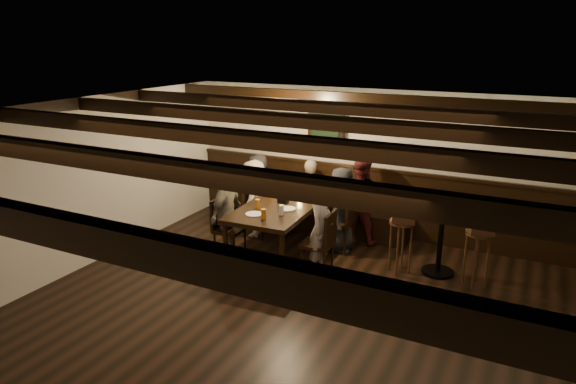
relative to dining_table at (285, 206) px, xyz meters
The scene contains 27 objects.
room 0.70m from the dining_table, 15.13° to the left, with size 7.00×7.00×7.00m.
dining_table is the anchor object (origin of this frame).
chair_left_near 0.97m from the dining_table, 150.79° to the left, with size 0.44×0.44×0.91m.
chair_left_far 0.97m from the dining_table, 145.13° to the right, with size 0.43×0.43×0.90m.
chair_right_near 0.97m from the dining_table, 34.82° to the left, with size 0.46×0.46×0.96m.
chair_right_far 0.97m from the dining_table, 29.22° to the right, with size 0.43×0.43×0.90m.
person_bench_left 1.28m from the dining_table, 137.82° to the left, with size 0.62×0.41×1.27m, color #262528.
person_bench_centre 1.06m from the dining_table, 92.82° to the left, with size 0.45×0.30×1.25m, color gray.
person_bench_right 1.27m from the dining_table, 47.82° to the left, with size 0.69×0.54×1.42m, color maroon.
person_left_near 0.88m from the dining_table, 151.86° to the left, with size 0.83×0.48×1.28m, color #BAAF9D.
person_left_far 0.88m from the dining_table, 146.22° to the right, with size 0.79×0.33×1.34m, color gray.
person_right_near 0.88m from the dining_table, 33.78° to the left, with size 0.65×0.42×1.32m, color #232325.
person_right_far 0.88m from the dining_table, 28.14° to the right, with size 0.49×0.32×1.34m, color #B0A595.
pint_a 0.77m from the dining_table, 114.62° to the left, with size 0.07×0.07×0.14m, color #BF7219.
pint_b 0.71m from the dining_table, 71.78° to the left, with size 0.07×0.07×0.14m, color #BF7219.
pint_c 0.34m from the dining_table, 164.39° to the left, with size 0.07×0.07×0.14m, color #BF7219.
pint_d 0.39m from the dining_table, 36.51° to the left, with size 0.07×0.07×0.14m, color silver.
pint_e 0.52m from the dining_table, 113.23° to the right, with size 0.07×0.07×0.14m, color #BF7219.
pint_f 0.60m from the dining_table, 67.20° to the right, with size 0.07×0.07×0.14m, color silver.
pint_g 0.81m from the dining_table, 83.60° to the right, with size 0.07×0.07×0.14m, color #BF7219.
plate_near 0.72m from the dining_table, 99.27° to the right, with size 0.24×0.24×0.01m, color white.
plate_far 0.36m from the dining_table, 56.22° to the right, with size 0.24×0.24×0.01m, color white.
condiment_caddy 0.14m from the dining_table, 87.18° to the right, with size 0.15×0.10×0.12m, color black.
candle 0.34m from the dining_table, 71.02° to the left, with size 0.05×0.05×0.05m, color beige.
high_top_table 2.27m from the dining_table, ahead, with size 0.61×0.61×1.07m.
bar_stool_left 1.79m from the dining_table, ahead, with size 0.37×0.39×1.09m.
bar_stool_right 2.78m from the dining_table, ahead, with size 0.38×0.39×1.09m.
Camera 1 is at (2.44, -4.44, 3.18)m, focal length 32.00 mm.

